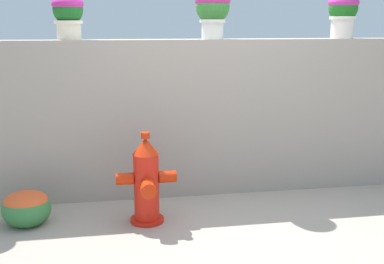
# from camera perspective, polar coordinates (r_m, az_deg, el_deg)

# --- Properties ---
(ground_plane) EXTENTS (24.00, 24.00, 0.00)m
(ground_plane) POSITION_cam_1_polar(r_m,az_deg,el_deg) (4.08, 4.73, -11.33)
(ground_plane) COLOR #A29486
(stone_wall) EXTENTS (5.96, 0.28, 1.51)m
(stone_wall) POSITION_cam_1_polar(r_m,az_deg,el_deg) (4.75, 2.01, 1.77)
(stone_wall) COLOR #9E9285
(stone_wall) RESTS_ON ground
(potted_plant_1) EXTENTS (0.28, 0.28, 0.40)m
(potted_plant_1) POSITION_cam_1_polar(r_m,az_deg,el_deg) (4.60, -14.46, 13.53)
(potted_plant_1) COLOR beige
(potted_plant_1) RESTS_ON stone_wall
(potted_plant_2) EXTENTS (0.33, 0.33, 0.46)m
(potted_plant_2) POSITION_cam_1_polar(r_m,az_deg,el_deg) (4.63, 2.46, 14.48)
(potted_plant_2) COLOR silver
(potted_plant_2) RESTS_ON stone_wall
(potted_plant_3) EXTENTS (0.30, 0.30, 0.43)m
(potted_plant_3) POSITION_cam_1_polar(r_m,az_deg,el_deg) (5.07, 17.45, 13.51)
(potted_plant_3) COLOR silver
(potted_plant_3) RESTS_ON stone_wall
(fire_hydrant) EXTENTS (0.51, 0.41, 0.78)m
(fire_hydrant) POSITION_cam_1_polar(r_m,az_deg,el_deg) (4.09, -5.41, -5.96)
(fire_hydrant) COLOR red
(fire_hydrant) RESTS_ON ground
(flower_bush_left) EXTENTS (0.40, 0.36, 0.31)m
(flower_bush_left) POSITION_cam_1_polar(r_m,az_deg,el_deg) (4.31, -19.02, -8.35)
(flower_bush_left) COLOR #34753C
(flower_bush_left) RESTS_ON ground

